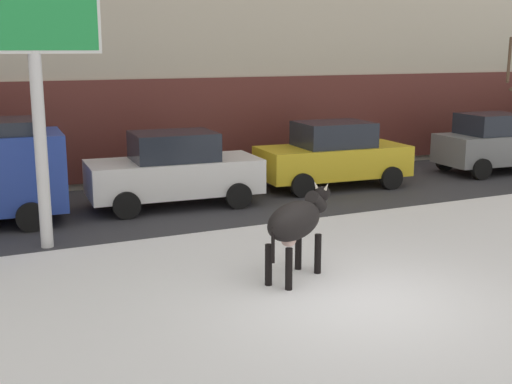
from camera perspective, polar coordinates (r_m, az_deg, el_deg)
ground_plane at (r=10.68m, az=8.77°, el=-9.03°), size 120.00×120.00×0.00m
road_strip at (r=17.12m, az=-5.35°, el=-0.81°), size 60.00×5.60×0.01m
cow_black at (r=11.21m, az=3.47°, el=-2.54°), size 1.84×1.34×1.54m
billboard at (r=13.28m, az=-18.60°, el=13.63°), size 2.53×0.41×5.56m
car_white_sedan at (r=16.55m, az=-7.02°, el=1.90°), size 4.31×2.20×1.84m
car_yellow_sedan at (r=18.82m, az=6.61°, el=3.15°), size 4.31×2.20×1.84m
car_grey_hatchback at (r=22.20m, az=19.59°, el=3.95°), size 3.61×2.11×1.86m
pedestrian_near_billboard at (r=23.59m, az=12.43°, el=4.70°), size 0.36×0.24×1.73m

